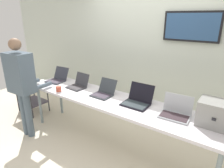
{
  "coord_description": "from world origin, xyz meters",
  "views": [
    {
      "loc": [
        1.55,
        -2.15,
        1.98
      ],
      "look_at": [
        -0.11,
        0.14,
        0.98
      ],
      "focal_mm": 30.95,
      "sensor_mm": 36.0,
      "label": 1
    }
  ],
  "objects_px": {
    "equipment_box": "(216,114)",
    "laptop_station_4": "(176,112)",
    "storage_cart": "(32,93)",
    "laptop_station_0": "(58,78)",
    "laptop_station_3": "(138,100)",
    "person": "(21,80)",
    "laptop_station_2": "(104,92)",
    "coffee_mug": "(59,89)",
    "laptop_station_1": "(78,84)",
    "workbench": "(112,103)"
  },
  "relations": [
    {
      "from": "laptop_station_2",
      "to": "laptop_station_3",
      "type": "distance_m",
      "value": 0.59
    },
    {
      "from": "laptop_station_3",
      "to": "laptop_station_4",
      "type": "bearing_deg",
      "value": -3.34
    },
    {
      "from": "laptop_station_1",
      "to": "coffee_mug",
      "type": "relative_size",
      "value": 3.73
    },
    {
      "from": "person",
      "to": "equipment_box",
      "type": "bearing_deg",
      "value": 14.83
    },
    {
      "from": "laptop_station_2",
      "to": "storage_cart",
      "type": "bearing_deg",
      "value": -176.23
    },
    {
      "from": "laptop_station_0",
      "to": "coffee_mug",
      "type": "distance_m",
      "value": 0.57
    },
    {
      "from": "workbench",
      "to": "coffee_mug",
      "type": "relative_size",
      "value": 36.62
    },
    {
      "from": "workbench",
      "to": "laptop_station_2",
      "type": "xyz_separation_m",
      "value": [
        -0.21,
        0.07,
        0.1
      ]
    },
    {
      "from": "laptop_station_3",
      "to": "laptop_station_2",
      "type": "bearing_deg",
      "value": -177.87
    },
    {
      "from": "laptop_station_1",
      "to": "workbench",
      "type": "bearing_deg",
      "value": -5.95
    },
    {
      "from": "equipment_box",
      "to": "laptop_station_0",
      "type": "height_order",
      "value": "equipment_box"
    },
    {
      "from": "equipment_box",
      "to": "storage_cart",
      "type": "xyz_separation_m",
      "value": [
        -3.45,
        -0.15,
        -0.51
      ]
    },
    {
      "from": "equipment_box",
      "to": "laptop_station_4",
      "type": "height_order",
      "value": "equipment_box"
    },
    {
      "from": "workbench",
      "to": "storage_cart",
      "type": "relative_size",
      "value": 4.94
    },
    {
      "from": "coffee_mug",
      "to": "laptop_station_4",
      "type": "bearing_deg",
      "value": 9.51
    },
    {
      "from": "laptop_station_1",
      "to": "laptop_station_2",
      "type": "distance_m",
      "value": 0.58
    },
    {
      "from": "laptop_station_1",
      "to": "laptop_station_2",
      "type": "relative_size",
      "value": 0.94
    },
    {
      "from": "coffee_mug",
      "to": "person",
      "type": "bearing_deg",
      "value": -139.64
    },
    {
      "from": "laptop_station_3",
      "to": "person",
      "type": "height_order",
      "value": "person"
    },
    {
      "from": "workbench",
      "to": "laptop_station_0",
      "type": "bearing_deg",
      "value": 175.8
    },
    {
      "from": "equipment_box",
      "to": "person",
      "type": "relative_size",
      "value": 0.23
    },
    {
      "from": "laptop_station_0",
      "to": "laptop_station_3",
      "type": "bearing_deg",
      "value": -0.27
    },
    {
      "from": "workbench",
      "to": "person",
      "type": "bearing_deg",
      "value": -155.27
    },
    {
      "from": "laptop_station_0",
      "to": "laptop_station_1",
      "type": "relative_size",
      "value": 1.17
    },
    {
      "from": "laptop_station_3",
      "to": "coffee_mug",
      "type": "xyz_separation_m",
      "value": [
        -1.29,
        -0.34,
        -0.02
      ]
    },
    {
      "from": "laptop_station_3",
      "to": "laptop_station_4",
      "type": "distance_m",
      "value": 0.56
    },
    {
      "from": "laptop_station_3",
      "to": "person",
      "type": "bearing_deg",
      "value": -157.58
    },
    {
      "from": "equipment_box",
      "to": "laptop_station_3",
      "type": "xyz_separation_m",
      "value": [
        -0.99,
        -0.01,
        -0.09
      ]
    },
    {
      "from": "laptop_station_2",
      "to": "coffee_mug",
      "type": "bearing_deg",
      "value": -155.46
    },
    {
      "from": "laptop_station_3",
      "to": "laptop_station_0",
      "type": "bearing_deg",
      "value": 179.73
    },
    {
      "from": "equipment_box",
      "to": "person",
      "type": "bearing_deg",
      "value": -165.17
    },
    {
      "from": "equipment_box",
      "to": "laptop_station_3",
      "type": "bearing_deg",
      "value": -179.58
    },
    {
      "from": "laptop_station_2",
      "to": "laptop_station_3",
      "type": "relative_size",
      "value": 0.93
    },
    {
      "from": "workbench",
      "to": "equipment_box",
      "type": "xyz_separation_m",
      "value": [
        1.37,
        0.1,
        0.2
      ]
    },
    {
      "from": "equipment_box",
      "to": "laptop_station_1",
      "type": "height_order",
      "value": "equipment_box"
    },
    {
      "from": "laptop_station_4",
      "to": "laptop_station_2",
      "type": "bearing_deg",
      "value": 179.48
    },
    {
      "from": "equipment_box",
      "to": "laptop_station_3",
      "type": "distance_m",
      "value": 0.99
    },
    {
      "from": "laptop_station_0",
      "to": "laptop_station_4",
      "type": "xyz_separation_m",
      "value": [
        2.3,
        -0.04,
        0.0
      ]
    },
    {
      "from": "equipment_box",
      "to": "laptop_station_4",
      "type": "distance_m",
      "value": 0.45
    },
    {
      "from": "laptop_station_4",
      "to": "coffee_mug",
      "type": "relative_size",
      "value": 4.23
    },
    {
      "from": "equipment_box",
      "to": "workbench",
      "type": "bearing_deg",
      "value": -175.86
    },
    {
      "from": "coffee_mug",
      "to": "storage_cart",
      "type": "height_order",
      "value": "coffee_mug"
    },
    {
      "from": "person",
      "to": "storage_cart",
      "type": "xyz_separation_m",
      "value": [
        -0.73,
        0.57,
        -0.58
      ]
    },
    {
      "from": "laptop_station_2",
      "to": "coffee_mug",
      "type": "height_order",
      "value": "laptop_station_2"
    },
    {
      "from": "laptop_station_2",
      "to": "storage_cart",
      "type": "xyz_separation_m",
      "value": [
        -1.86,
        -0.12,
        -0.42
      ]
    },
    {
      "from": "laptop_station_1",
      "to": "laptop_station_4",
      "type": "distance_m",
      "value": 1.72
    },
    {
      "from": "laptop_station_4",
      "to": "storage_cart",
      "type": "relative_size",
      "value": 0.57
    },
    {
      "from": "equipment_box",
      "to": "laptop_station_1",
      "type": "distance_m",
      "value": 2.16
    },
    {
      "from": "laptop_station_3",
      "to": "person",
      "type": "xyz_separation_m",
      "value": [
        -1.73,
        -0.71,
        0.15
      ]
    },
    {
      "from": "laptop_station_2",
      "to": "person",
      "type": "relative_size",
      "value": 0.21
    }
  ]
}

